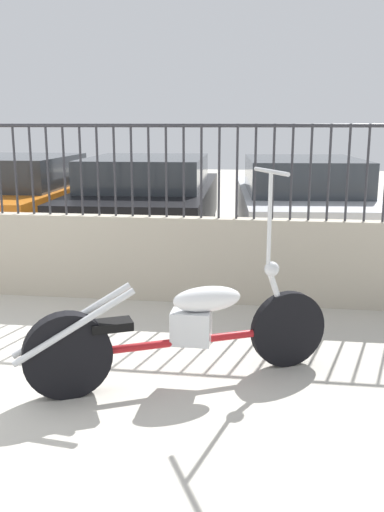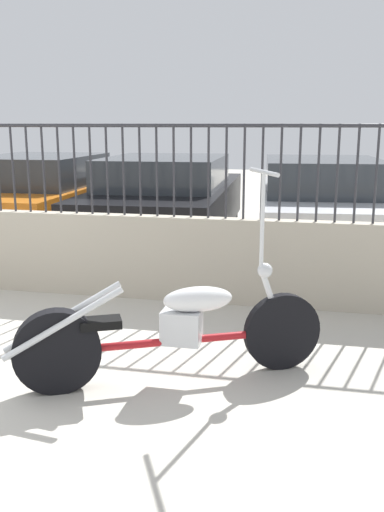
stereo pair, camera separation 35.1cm
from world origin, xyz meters
name	(u,v)px [view 2 (the right image)]	position (x,y,z in m)	size (l,w,h in m)	color
low_wall	(19,250)	(0.00, 2.60, 0.44)	(9.74, 0.18, 0.88)	#B2A893
fence_railing	(12,155)	(0.00, 2.60, 1.47)	(9.74, 0.04, 0.93)	#2D2D33
motorcycle_red	(160,331)	(2.14, 0.67, 0.38)	(2.11, 1.11, 1.50)	black
car_orange	(45,195)	(-1.10, 5.51, 0.67)	(1.93, 4.48, 1.32)	black
car_black	(168,200)	(1.02, 5.22, 0.68)	(2.02, 4.56, 1.34)	black
car_silver	(320,203)	(3.25, 5.54, 0.67)	(2.16, 4.62, 1.32)	black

